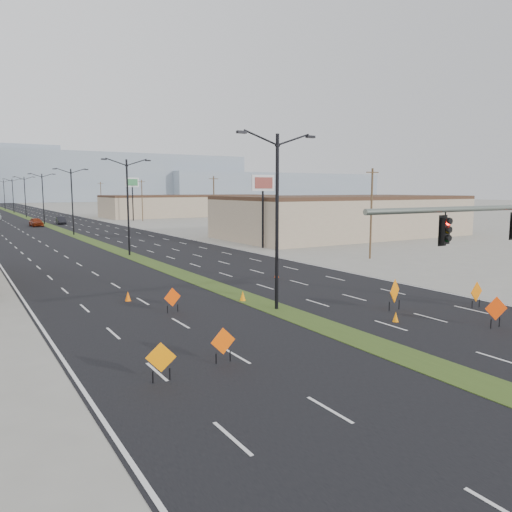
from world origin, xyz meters
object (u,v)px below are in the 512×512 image
construction_sign_4 (496,310)px  cone_3 (128,296)px  car_mid (61,220)px  cone_2 (277,274)px  streetlight_2 (72,199)px  construction_sign_5 (476,293)px  streetlight_0 (277,216)px  pole_sign_east_far (132,186)px  cone_1 (396,317)px  streetlight_6 (4,194)px  streetlight_4 (25,196)px  streetlight_1 (128,204)px  pole_sign_east_near (263,189)px  streetlight_5 (13,195)px  cone_0 (243,296)px  car_left (36,222)px  construction_sign_2 (172,298)px  construction_sign_3 (395,292)px  construction_sign_1 (223,342)px  construction_sign_0 (161,359)px  streetlight_3 (43,197)px

construction_sign_4 → cone_3: 20.95m
car_mid → cone_2: bearing=-84.2°
streetlight_2 → construction_sign_5: bearing=-80.6°
streetlight_0 → pole_sign_east_far: size_ratio=1.05×
cone_1 → cone_3: cone_3 is taller
streetlight_6 → streetlight_4: bearing=-90.0°
cone_2 → streetlight_1: bearing=106.7°
streetlight_2 → streetlight_6: (0.00, 112.00, 0.00)m
streetlight_1 → pole_sign_east_near: size_ratio=1.16×
streetlight_5 → construction_sign_4: bearing=-87.2°
streetlight_0 → streetlight_1: same height
cone_3 → cone_0: bearing=-31.4°
streetlight_4 → car_left: bearing=-93.9°
streetlight_1 → construction_sign_4: (7.22, -37.00, -4.47)m
streetlight_0 → pole_sign_east_near: streetlight_0 is taller
streetlight_5 → construction_sign_2: streetlight_5 is taller
streetlight_0 → pole_sign_east_far: (18.78, 85.76, 2.35)m
streetlight_0 → streetlight_4: size_ratio=1.00×
construction_sign_2 → construction_sign_3: (11.11, -6.18, 0.25)m
car_mid → cone_3: (-9.59, -75.70, -0.42)m
streetlight_6 → construction_sign_3: size_ratio=5.50×
construction_sign_1 → construction_sign_5: (17.04, 0.58, 0.07)m
streetlight_2 → construction_sign_0: size_ratio=6.81×
streetlight_4 → cone_1: bearing=-88.2°
cone_0 → pole_sign_east_near: bearing=55.4°
streetlight_1 → streetlight_3: same height
pole_sign_east_near → cone_1: bearing=-101.7°
streetlight_5 → streetlight_6: bearing=90.0°
construction_sign_5 → cone_2: construction_sign_5 is taller
construction_sign_0 → construction_sign_4: bearing=15.9°
streetlight_2 → pole_sign_east_far: streetlight_2 is taller
car_mid → streetlight_0: bearing=-88.5°
streetlight_2 → construction_sign_3: (5.66, -59.74, -4.34)m
streetlight_1 → construction_sign_0: size_ratio=6.81×
streetlight_2 → construction_sign_2: size_ratio=7.06×
streetlight_2 → cone_0: (-0.62, -53.13, -5.09)m
streetlight_3 → construction_sign_1: (-6.84, -90.40, -4.57)m
streetlight_4 → cone_2: (5.80, -103.32, -5.10)m
construction_sign_2 → pole_sign_east_far: size_ratio=0.15×
cone_3 → construction_sign_4: bearing=-48.2°
streetlight_0 → construction_sign_0: (-9.68, -6.99, -4.56)m
streetlight_2 → streetlight_5: (0.00, 84.00, 0.00)m
streetlight_4 → construction_sign_1: streetlight_4 is taller
streetlight_0 → streetlight_1: 28.00m
cone_2 → pole_sign_east_far: 78.52m
construction_sign_3 → construction_sign_5: bearing=-47.9°
cone_2 → construction_sign_1: bearing=-130.0°
streetlight_3 → pole_sign_east_far: (18.78, 1.76, 2.35)m
construction_sign_4 → cone_0: bearing=146.0°
car_mid → construction_sign_5: size_ratio=2.86×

